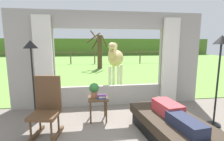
{
  "coord_description": "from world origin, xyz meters",
  "views": [
    {
      "loc": [
        -0.59,
        -2.3,
        1.71
      ],
      "look_at": [
        0.0,
        1.8,
        1.05
      ],
      "focal_mm": 27.03,
      "sensor_mm": 36.0,
      "label": 1
    }
  ],
  "objects": [
    {
      "name": "distant_hill_ridge",
      "position": [
        0.0,
        23.0,
        1.2
      ],
      "size": [
        36.0,
        2.0,
        2.4
      ],
      "primitive_type": "cube",
      "color": "#4E7029",
      "rests_on": "ground_plane"
    },
    {
      "name": "reclining_person",
      "position": [
        0.86,
        0.32,
        0.52
      ],
      "size": [
        0.41,
        1.44,
        0.22
      ],
      "rotation": [
        0.0,
        0.0,
        0.13
      ],
      "color": "#B23338",
      "rests_on": "recliner_sofa"
    },
    {
      "name": "book_stack",
      "position": [
        -0.3,
        1.26,
        0.56
      ],
      "size": [
        0.21,
        0.16,
        0.08
      ],
      "color": "#23478C",
      "rests_on": "side_table"
    },
    {
      "name": "outdoor_pasture_lawn",
      "position": [
        0.0,
        13.16,
        0.01
      ],
      "size": [
        36.0,
        21.68,
        0.02
      ],
      "primitive_type": "cube",
      "color": "olive",
      "rests_on": "ground_plane"
    },
    {
      "name": "curtain_panel_left",
      "position": [
        -1.69,
        2.12,
        1.2
      ],
      "size": [
        0.44,
        0.1,
        2.4
      ],
      "primitive_type": "cube",
      "color": "silver",
      "rests_on": "ground_plane"
    },
    {
      "name": "horse",
      "position": [
        0.44,
        3.93,
        1.16
      ],
      "size": [
        0.92,
        1.81,
        1.73
      ],
      "rotation": [
        0.0,
        0.0,
        2.83
      ],
      "color": "tan",
      "rests_on": "outdoor_pasture_lawn"
    },
    {
      "name": "back_wall_with_window",
      "position": [
        0.0,
        2.26,
        1.25
      ],
      "size": [
        5.2,
        0.12,
        2.55
      ],
      "color": "#9E998E",
      "rests_on": "ground_plane"
    },
    {
      "name": "pasture_fence_line",
      "position": [
        0.0,
        12.1,
        0.74
      ],
      "size": [
        16.1,
        0.1,
        1.1
      ],
      "color": "brown",
      "rests_on": "outdoor_pasture_lawn"
    },
    {
      "name": "floor_lamp_left",
      "position": [
        -1.84,
        1.69,
        1.44
      ],
      "size": [
        0.32,
        0.32,
        1.79
      ],
      "color": "black",
      "rests_on": "ground_plane"
    },
    {
      "name": "rocking_chair",
      "position": [
        -1.37,
        0.83,
        0.55
      ],
      "size": [
        0.57,
        0.75,
        1.12
      ],
      "rotation": [
        0.0,
        0.0,
        -0.17
      ],
      "color": "#4C331E",
      "rests_on": "ground_plane"
    },
    {
      "name": "pasture_tree",
      "position": [
        0.19,
        9.19,
        1.27
      ],
      "size": [
        1.47,
        1.59,
        2.58
      ],
      "color": "#4C3823",
      "rests_on": "outdoor_pasture_lawn"
    },
    {
      "name": "curtain_panel_right",
      "position": [
        1.69,
        2.12,
        1.2
      ],
      "size": [
        0.44,
        0.1,
        2.4
      ],
      "primitive_type": "cube",
      "color": "silver",
      "rests_on": "ground_plane"
    },
    {
      "name": "recliner_sofa",
      "position": [
        0.86,
        0.37,
        0.22
      ],
      "size": [
        1.11,
        1.8,
        0.42
      ],
      "rotation": [
        0.0,
        0.0,
        0.13
      ],
      "color": "black",
      "rests_on": "ground_plane"
    },
    {
      "name": "side_table",
      "position": [
        -0.39,
        1.33,
        0.43
      ],
      "size": [
        0.44,
        0.44,
        0.52
      ],
      "color": "#4C331E",
      "rests_on": "ground_plane"
    },
    {
      "name": "potted_plant",
      "position": [
        -0.47,
        1.39,
        0.7
      ],
      "size": [
        0.22,
        0.22,
        0.32
      ],
      "color": "#9E6042",
      "rests_on": "side_table"
    },
    {
      "name": "floor_lamp_right",
      "position": [
        2.02,
        0.71,
        1.52
      ],
      "size": [
        0.32,
        0.32,
        1.88
      ],
      "color": "black",
      "rests_on": "ground_plane"
    }
  ]
}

